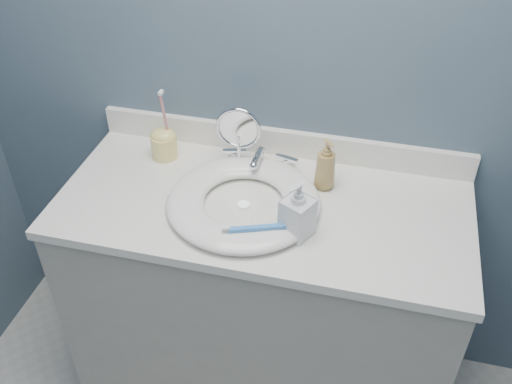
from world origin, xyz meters
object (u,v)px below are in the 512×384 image
(soap_bottle_clear, at_px, (298,209))
(toothbrush_holder, at_px, (164,142))
(makeup_mirror, at_px, (239,135))
(soap_bottle_amber, at_px, (326,164))

(soap_bottle_clear, bearing_deg, toothbrush_holder, 178.59)
(makeup_mirror, bearing_deg, soap_bottle_amber, -10.22)
(makeup_mirror, bearing_deg, toothbrush_holder, -179.81)
(soap_bottle_clear, bearing_deg, makeup_mirror, 158.31)
(makeup_mirror, height_order, toothbrush_holder, toothbrush_holder)
(soap_bottle_clear, distance_m, toothbrush_holder, 0.56)
(makeup_mirror, bearing_deg, soap_bottle_clear, -50.25)
(makeup_mirror, distance_m, toothbrush_holder, 0.26)
(makeup_mirror, height_order, soap_bottle_clear, makeup_mirror)
(toothbrush_holder, bearing_deg, soap_bottle_amber, -3.88)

